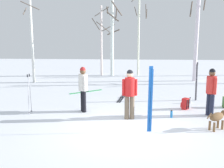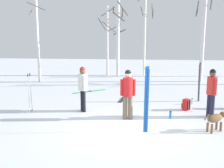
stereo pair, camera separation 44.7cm
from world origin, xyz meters
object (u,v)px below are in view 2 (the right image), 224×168
(birch_tree_0, at_px, (37,23))
(dog, at_px, (216,119))
(ski_pair_planted_0, at_px, (199,82))
(ski_pair_planted_1, at_px, (146,100))
(ski_poles_0, at_px, (30,92))
(person_2, at_px, (212,90))
(birch_tree_1, at_px, (107,39))
(birch_tree_4, at_px, (203,34))
(birch_tree_3, at_px, (145,30))
(water_bottle_1, at_px, (170,115))
(water_bottle_0, at_px, (192,101))
(birch_tree_2, at_px, (118,36))
(ski_pair_lying_0, at_px, (124,98))
(backpack_1, at_px, (186,105))
(person_0, at_px, (128,91))
(ski_pair_lying_1, at_px, (89,91))
(person_1, at_px, (83,86))

(birch_tree_0, bearing_deg, dog, -42.03)
(ski_pair_planted_0, distance_m, ski_pair_planted_1, 4.79)
(ski_poles_0, bearing_deg, person_2, 2.50)
(birch_tree_1, distance_m, birch_tree_4, 7.06)
(person_2, distance_m, birch_tree_3, 11.40)
(water_bottle_1, bearing_deg, water_bottle_0, 62.77)
(birch_tree_2, xyz_separation_m, birch_tree_4, (5.79, -2.25, 0.08))
(dog, bearing_deg, birch_tree_0, 137.97)
(water_bottle_1, relative_size, birch_tree_0, 0.04)
(ski_pair_lying_0, height_order, backpack_1, backpack_1)
(birch_tree_3, height_order, birch_tree_4, birch_tree_3)
(ski_pair_planted_0, bearing_deg, person_0, -134.52)
(birch_tree_1, height_order, birch_tree_2, birch_tree_2)
(dog, distance_m, water_bottle_0, 3.27)
(dog, height_order, ski_pair_planted_1, ski_pair_planted_1)
(water_bottle_1, height_order, birch_tree_4, birch_tree_4)
(ski_pair_lying_1, distance_m, backpack_1, 5.47)
(person_2, relative_size, birch_tree_3, 0.25)
(birch_tree_4, bearing_deg, ski_pair_planted_1, -110.01)
(ski_pair_planted_1, bearing_deg, person_2, 38.33)
(water_bottle_1, relative_size, birch_tree_3, 0.04)
(ski_pair_planted_1, bearing_deg, ski_pair_lying_0, 103.16)
(ski_pair_lying_1, xyz_separation_m, birch_tree_3, (2.87, 6.98, 3.52))
(birch_tree_1, distance_m, birch_tree_2, 0.88)
(ski_pair_planted_0, relative_size, birch_tree_3, 0.26)
(dog, height_order, birch_tree_0, birch_tree_0)
(person_1, xyz_separation_m, birch_tree_4, (6.03, 8.07, 2.13))
(water_bottle_1, xyz_separation_m, birch_tree_2, (-3.00, 10.84, 2.91))
(person_2, bearing_deg, ski_pair_lying_1, 143.47)
(ski_poles_0, bearing_deg, person_1, 12.94)
(ski_pair_planted_0, height_order, birch_tree_1, birch_tree_1)
(birch_tree_4, bearing_deg, birch_tree_2, 158.81)
(ski_pair_planted_0, distance_m, birch_tree_1, 9.99)
(ski_pair_lying_0, relative_size, backpack_1, 4.19)
(ski_pair_planted_0, bearing_deg, ski_pair_lying_1, 164.31)
(birch_tree_1, height_order, birch_tree_3, birch_tree_3)
(person_2, bearing_deg, birch_tree_2, 112.83)
(ski_pair_lying_0, xyz_separation_m, birch_tree_3, (0.92, 8.28, 3.52))
(ski_pair_lying_0, distance_m, water_bottle_0, 3.09)
(water_bottle_0, height_order, birch_tree_0, birch_tree_0)
(ski_pair_planted_0, relative_size, birch_tree_2, 0.31)
(ski_poles_0, distance_m, water_bottle_0, 6.64)
(birch_tree_1, bearing_deg, ski_pair_lying_0, -76.14)
(backpack_1, xyz_separation_m, birch_tree_1, (-4.56, 9.77, 2.62))
(birch_tree_3, bearing_deg, birch_tree_4, -35.05)
(person_2, relative_size, dog, 2.28)
(birch_tree_4, bearing_deg, ski_pair_lying_1, -146.69)
(ski_pair_planted_0, bearing_deg, dog, -94.27)
(water_bottle_1, distance_m, birch_tree_3, 11.77)
(birch_tree_3, bearing_deg, ski_pair_planted_1, -89.56)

